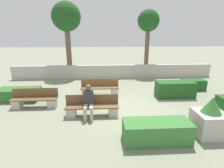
{
  "coord_description": "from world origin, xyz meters",
  "views": [
    {
      "loc": [
        -0.83,
        -7.25,
        3.28
      ],
      "look_at": [
        -0.37,
        0.5,
        0.9
      ],
      "focal_mm": 28.0,
      "sensor_mm": 36.0,
      "label": 1
    }
  ],
  "objects": [
    {
      "name": "planter_corner_right",
      "position": [
        2.6,
        -2.42,
        0.55
      ],
      "size": [
        0.93,
        0.93,
        1.31
      ],
      "color": "#B7B2A8",
      "rests_on": "ground_plane"
    },
    {
      "name": "hedge_block_far_left",
      "position": [
        0.8,
        -2.68,
        0.33
      ],
      "size": [
        2.04,
        0.77,
        0.67
      ],
      "color": "#3D7A38",
      "rests_on": "ground_plane"
    },
    {
      "name": "bench_left_side",
      "position": [
        -3.83,
        0.12,
        0.32
      ],
      "size": [
        1.98,
        0.49,
        0.82
      ],
      "rotation": [
        0.0,
        0.0,
        -0.13
      ],
      "color": "brown",
      "rests_on": "ground_plane"
    },
    {
      "name": "hedge_block_mid_left",
      "position": [
        4.43,
        2.08,
        0.3
      ],
      "size": [
        1.26,
        0.66,
        0.59
      ],
      "color": "#235623",
      "rests_on": "ground_plane"
    },
    {
      "name": "hedge_block_near_right",
      "position": [
        2.9,
        1.0,
        0.4
      ],
      "size": [
        1.94,
        0.73,
        0.81
      ],
      "color": "#235623",
      "rests_on": "ground_plane"
    },
    {
      "name": "tree_leftmost",
      "position": [
        -3.29,
        6.14,
        4.09
      ],
      "size": [
        2.07,
        2.07,
        5.26
      ],
      "color": "brown",
      "rests_on": "ground_plane"
    },
    {
      "name": "ground_plane",
      "position": [
        0.0,
        0.0,
        0.0
      ],
      "size": [
        60.0,
        60.0,
        0.0
      ],
      "primitive_type": "plane",
      "color": "gray"
    },
    {
      "name": "bench_front",
      "position": [
        -1.25,
        -0.84,
        0.32
      ],
      "size": [
        2.11,
        0.48,
        0.82
      ],
      "color": "brown",
      "rests_on": "ground_plane"
    },
    {
      "name": "person_seated_man",
      "position": [
        -1.37,
        -0.98,
        0.72
      ],
      "size": [
        0.38,
        0.63,
        1.32
      ],
      "color": "#B2A893",
      "rests_on": "ground_plane"
    },
    {
      "name": "perimeter_wall",
      "position": [
        0.0,
        4.92,
        0.47
      ],
      "size": [
        14.12,
        0.3,
        0.94
      ],
      "color": "#B7B2A8",
      "rests_on": "ground_plane"
    },
    {
      "name": "bench_right_side",
      "position": [
        -0.95,
        1.53,
        0.32
      ],
      "size": [
        1.99,
        0.48,
        0.82
      ],
      "rotation": [
        0.0,
        0.0,
        0.04
      ],
      "color": "brown",
      "rests_on": "ground_plane"
    },
    {
      "name": "hedge_block_near_left",
      "position": [
        -4.93,
        1.06,
        0.29
      ],
      "size": [
        1.96,
        0.89,
        0.57
      ],
      "color": "#33702D",
      "rests_on": "ground_plane"
    },
    {
      "name": "tree_center_left",
      "position": [
        2.62,
        6.09,
        3.8
      ],
      "size": [
        1.58,
        1.58,
        4.78
      ],
      "color": "brown",
      "rests_on": "ground_plane"
    }
  ]
}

